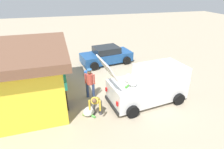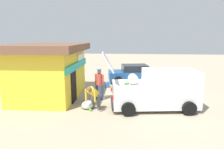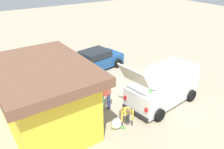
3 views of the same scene
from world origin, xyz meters
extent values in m
plane|color=tan|center=(0.00, 0.00, 0.00)|extent=(60.00, 60.00, 0.00)
cube|color=yellow|center=(-0.44, 5.67, 1.34)|extent=(4.68, 3.28, 2.68)
cube|color=#2DB7B2|center=(-0.38, 4.06, 1.87)|extent=(4.34, 0.27, 0.36)
cube|color=black|center=(-1.21, 4.06, 1.00)|extent=(0.90, 0.09, 2.00)
cube|color=white|center=(0.62, 4.11, 2.14)|extent=(1.50, 0.11, 0.60)
cube|color=brown|center=(-0.44, 5.67, 2.87)|extent=(5.41, 4.01, 0.39)
cube|color=white|center=(-1.78, -0.12, 0.72)|extent=(2.31, 4.21, 1.10)
cube|color=white|center=(-1.68, -0.87, 1.58)|extent=(2.03, 2.69, 0.63)
cube|color=black|center=(-1.51, -2.05, 1.55)|extent=(1.51, 0.29, 0.48)
cube|color=white|center=(-2.09, 2.11, 2.31)|extent=(1.66, 0.75, 0.87)
ellipsoid|color=silver|center=(-2.18, 0.90, 1.50)|extent=(0.55, 0.46, 0.46)
ellipsoid|color=silver|center=(-1.78, 0.95, 1.49)|extent=(0.52, 0.44, 0.44)
cylinder|color=#51AB3C|center=(-2.26, 1.21, 1.33)|extent=(0.24, 0.25, 0.11)
cylinder|color=#4C9344|center=(-1.63, 0.94, 1.34)|extent=(0.19, 0.24, 0.14)
cube|color=black|center=(-2.06, 1.91, 0.25)|extent=(1.68, 0.31, 0.16)
cube|color=red|center=(-2.75, 1.82, 0.78)|extent=(0.15, 0.08, 0.20)
cube|color=red|center=(-1.38, 2.01, 0.78)|extent=(0.15, 0.08, 0.20)
cylinder|color=black|center=(-2.54, -1.60, 0.31)|extent=(0.30, 0.65, 0.63)
cylinder|color=black|center=(-0.65, -1.33, 0.31)|extent=(0.30, 0.65, 0.63)
cylinder|color=black|center=(-2.92, 1.10, 0.31)|extent=(0.30, 0.65, 0.63)
cylinder|color=black|center=(-1.02, 1.37, 0.31)|extent=(0.30, 0.65, 0.63)
cube|color=#1E4C8C|center=(3.94, 0.76, 0.52)|extent=(2.38, 4.20, 0.69)
cube|color=#1E2328|center=(3.94, 0.76, 1.11)|extent=(1.82, 2.14, 0.48)
cylinder|color=black|center=(3.27, -0.73, 0.32)|extent=(0.33, 0.66, 0.63)
cylinder|color=black|center=(5.09, -0.41, 0.32)|extent=(0.33, 0.66, 0.63)
cylinder|color=black|center=(2.80, 1.92, 0.32)|extent=(0.33, 0.66, 0.63)
cylinder|color=black|center=(4.62, 2.24, 0.32)|extent=(0.33, 0.66, 0.63)
cylinder|color=navy|center=(-0.64, 2.91, 0.42)|extent=(0.15, 0.15, 0.85)
cylinder|color=navy|center=(-0.79, 2.60, 0.42)|extent=(0.15, 0.15, 0.85)
cylinder|color=#CC4C3F|center=(-0.71, 2.76, 1.15)|extent=(0.45, 0.45, 0.60)
sphere|color=brown|center=(-0.71, 2.76, 1.56)|extent=(0.23, 0.23, 0.23)
cylinder|color=#3872B2|center=(-0.71, 2.76, 1.70)|extent=(0.25, 0.25, 0.05)
cylinder|color=#CC4C3F|center=(-0.61, 2.97, 1.16)|extent=(0.09, 0.09, 0.57)
cylinder|color=#CC4C3F|center=(-0.82, 2.54, 1.16)|extent=(0.09, 0.09, 0.57)
cylinder|color=#4C4C51|center=(-2.32, 2.52, 0.39)|extent=(0.15, 0.15, 0.79)
cylinder|color=#4C4C51|center=(-2.20, 2.84, 0.39)|extent=(0.15, 0.15, 0.79)
cylinder|color=gold|center=(-2.48, 2.76, 0.94)|extent=(0.73, 0.55, 0.59)
sphere|color=brown|center=(-2.78, 2.87, 1.16)|extent=(0.21, 0.21, 0.21)
cylinder|color=gold|center=(-2.78, 2.62, 0.84)|extent=(0.09, 0.09, 0.53)
cylinder|color=gold|center=(-2.61, 3.07, 0.84)|extent=(0.09, 0.09, 0.53)
ellipsoid|color=silver|center=(-2.22, 3.08, 0.21)|extent=(0.78, 0.79, 0.41)
cylinder|color=#709C41|center=(-1.91, 3.04, 0.07)|extent=(0.19, 0.26, 0.15)
cylinder|color=#52953F|center=(-2.03, 2.93, 0.08)|extent=(0.22, 0.33, 0.16)
cylinder|color=#609A35|center=(-2.25, 3.26, 0.08)|extent=(0.24, 0.27, 0.15)
cylinder|color=#4FAD45|center=(-2.46, 2.90, 0.05)|extent=(0.24, 0.22, 0.11)
cylinder|color=blue|center=(2.02, 2.64, 0.18)|extent=(0.30, 0.30, 0.36)
camera|label=1|loc=(-9.29, 3.79, 5.64)|focal=29.04mm
camera|label=2|loc=(-11.21, 1.01, 3.44)|focal=31.72mm
camera|label=3|loc=(-9.24, 7.86, 6.88)|focal=37.05mm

